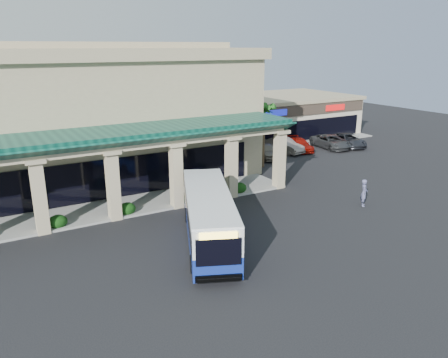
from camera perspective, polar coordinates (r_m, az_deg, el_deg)
ground at (r=28.61m, az=3.74°, el=-5.79°), size 110.00×110.00×0.00m
main_building at (r=38.81m, az=-19.92°, el=8.02°), size 30.80×14.80×11.35m
arcade at (r=30.55m, az=-16.10°, el=0.72°), size 30.00×6.20×5.70m
strip_mall at (r=57.02m, az=5.47°, el=8.25°), size 22.50×12.50×4.90m
palm_0 at (r=41.01m, az=5.19°, el=6.03°), size 2.40×2.40×6.60m
palm_1 at (r=44.06m, az=3.99°, el=6.29°), size 2.40×2.40×5.80m
broadleaf_tree at (r=47.33m, az=-1.46°, el=6.47°), size 2.60×2.60×4.81m
transit_bus at (r=25.44m, az=-2.02°, el=-5.06°), size 6.58×10.96×3.03m
pedestrian at (r=32.84m, az=17.83°, el=-1.71°), size 0.83×0.85×1.97m
car_silver at (r=44.97m, az=5.62°, el=3.69°), size 3.06×4.82×1.53m
car_white at (r=47.61m, az=7.84°, el=4.39°), size 2.39×4.97×1.57m
car_red at (r=48.82m, az=9.81°, el=4.46°), size 2.89×4.87×1.32m
car_gray at (r=50.61m, az=13.74°, el=4.75°), size 2.93×5.51×1.48m
car_extra at (r=52.05m, az=15.96°, el=4.90°), size 3.94×5.74×1.46m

